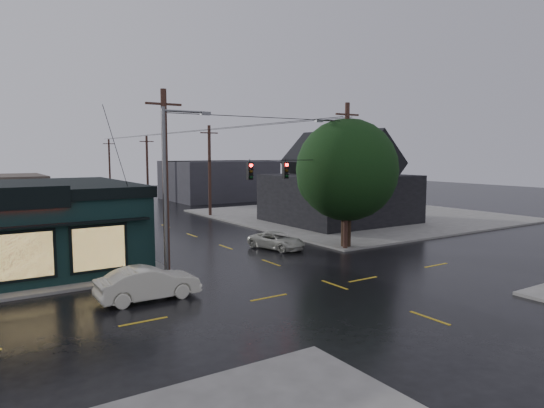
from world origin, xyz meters
TOP-DOWN VIEW (x-y plane):
  - ground_plane at (0.00, 0.00)m, footprint 160.00×160.00m
  - sidewalk_ne at (20.00, 20.00)m, footprint 28.00×28.00m
  - ne_building at (15.00, 17.00)m, footprint 12.60×11.60m
  - corner_tree at (7.00, 7.00)m, footprint 7.18×7.18m
  - utility_pole_nw at (-6.50, 6.50)m, footprint 2.00×0.32m
  - utility_pole_ne at (6.50, 6.50)m, footprint 2.00×0.32m
  - utility_pole_far_a at (6.50, 28.00)m, footprint 2.00×0.32m
  - utility_pole_far_b at (6.50, 48.00)m, footprint 2.00×0.32m
  - utility_pole_far_c at (6.50, 68.00)m, footprint 2.00×0.32m
  - span_signal_assembly at (0.10, 6.50)m, footprint 13.00×0.48m
  - streetlight_nw at (-6.80, 5.80)m, footprint 5.40×0.30m
  - streetlight_ne at (7.00, 7.20)m, footprint 5.40×0.30m
  - bg_building_east at (16.00, 45.00)m, footprint 14.00×12.00m
  - sedan_cream at (-8.84, 2.75)m, footprint 4.68×1.64m
  - suv_silver at (2.71, 9.43)m, footprint 3.08×4.66m

SIDE VIEW (x-z plane):
  - ground_plane at x=0.00m, z-range 0.00..0.00m
  - utility_pole_nw at x=-6.50m, z-range -5.08..5.08m
  - utility_pole_ne at x=6.50m, z-range -5.08..5.08m
  - utility_pole_far_a at x=6.50m, z-range -4.83..4.83m
  - utility_pole_far_b at x=6.50m, z-range -4.58..4.58m
  - utility_pole_far_c at x=6.50m, z-range -4.58..4.58m
  - streetlight_nw at x=-6.80m, z-range -4.58..4.58m
  - streetlight_ne at x=7.00m, z-range -4.58..4.58m
  - sidewalk_ne at x=20.00m, z-range 0.00..0.15m
  - suv_silver at x=2.71m, z-range 0.00..1.19m
  - sedan_cream at x=-8.84m, z-range 0.00..1.54m
  - bg_building_east at x=16.00m, z-range 0.00..5.60m
  - ne_building at x=15.00m, z-range 0.09..8.85m
  - corner_tree at x=7.00m, z-range 1.05..10.07m
  - span_signal_assembly at x=0.10m, z-range 5.08..6.31m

